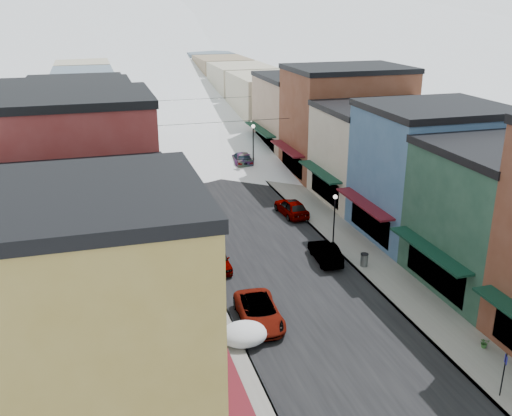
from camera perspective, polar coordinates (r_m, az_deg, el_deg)
road at (r=79.12m, az=-7.26°, el=6.83°), size 10.00×160.00×0.01m
sidewalk_left at (r=78.39m, az=-12.05°, el=6.48°), size 3.20×160.00×0.15m
sidewalk_right at (r=80.36m, az=-2.58°, el=7.23°), size 3.20×160.00×0.15m
curb_left at (r=78.51m, az=-10.92°, el=6.58°), size 0.10×160.00×0.15m
curb_right at (r=80.02m, az=-3.67°, el=7.15°), size 0.10×160.00×0.15m
bldg_l_yellow at (r=23.53m, az=-17.55°, el=-11.78°), size 11.30×8.70×11.50m
bldg_l_cream at (r=31.53m, az=-17.27°, el=-5.38°), size 11.30×8.20×9.50m
bldg_l_brick_near at (r=38.50m, az=-18.23°, el=1.53°), size 12.30×8.20×12.50m
bldg_l_grayblue at (r=47.11m, az=-17.22°, el=2.70°), size 11.30×9.20×9.00m
bldg_l_brick_far at (r=55.61m, az=-18.35°, el=6.21°), size 13.30×9.20×11.00m
bldg_l_tan at (r=65.46m, az=-17.26°, el=7.83°), size 11.30×11.20×10.00m
bldg_r_green at (r=39.88m, az=23.89°, el=-0.87°), size 11.30×9.20×9.50m
bldg_r_blue at (r=46.54m, az=17.07°, el=3.47°), size 11.30×9.20×10.50m
bldg_r_cream at (r=54.41m, az=12.36°, el=5.39°), size 12.30×9.20×9.00m
bldg_r_brick_far at (r=62.19m, az=8.95°, el=8.59°), size 13.30×9.20×11.50m
bldg_r_tan at (r=71.03m, az=4.76°, el=9.34°), size 11.30×11.20×9.50m
distant_blocks at (r=100.84m, az=-9.54°, el=11.85°), size 34.00×55.00×8.00m
mountain_ridge at (r=293.48m, az=-18.70°, el=18.32°), size 670.00×340.00×34.00m
overhead_cables at (r=65.80m, az=-5.69°, el=9.74°), size 16.40×15.04×0.04m
car_white_suv at (r=33.83m, az=0.31°, el=-10.35°), size 2.63×5.16×1.40m
car_silver_sedan at (r=40.39m, az=-3.96°, el=-5.08°), size 1.72×4.14×1.40m
car_dark_hatch at (r=52.73m, az=-6.73°, el=1.09°), size 2.04×5.17×1.67m
car_silver_wagon at (r=70.25m, az=-9.63°, el=5.65°), size 2.13×5.07×1.46m
car_green_sedan at (r=41.64m, az=6.94°, el=-4.42°), size 1.77×4.27×1.37m
car_gray_suv at (r=50.09m, az=3.57°, el=0.08°), size 2.16×4.63×1.53m
car_black_sedan at (r=65.57m, az=-1.42°, el=4.94°), size 2.62×5.51×1.55m
car_lane_silver at (r=80.91m, az=-8.61°, el=7.66°), size 2.56×5.05×1.65m
car_lane_white at (r=80.54m, az=-6.52°, el=7.61°), size 2.54×5.19×1.42m
parking_sign at (r=30.02m, az=23.54°, el=-14.75°), size 0.14×0.30×2.32m
trash_can at (r=41.04m, az=10.77°, el=-5.10°), size 0.56×0.56×0.94m
streetlamp_near at (r=43.61m, az=7.86°, el=-0.51°), size 0.33×0.33×3.97m
streetlamp_far at (r=63.71m, az=-0.28°, el=6.76°), size 0.40×0.40×4.87m
planter_near at (r=33.90m, az=21.88°, el=-12.42°), size 0.60×0.56×0.56m
snow_pile_near at (r=32.18m, az=-1.22°, el=-12.41°), size 2.67×2.84×1.13m
snow_pile_mid at (r=44.91m, az=-5.41°, el=-2.72°), size 2.56×2.78×1.08m
snow_pile_far at (r=61.45m, az=-8.72°, el=3.37°), size 2.29×2.61×0.97m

